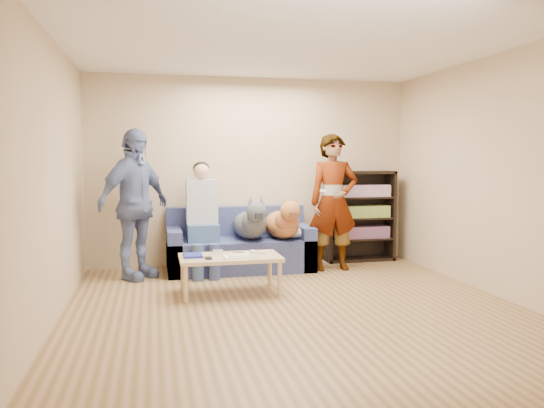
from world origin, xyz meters
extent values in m
plane|color=brown|center=(0.00, 0.00, 0.00)|extent=(5.00, 5.00, 0.00)
plane|color=white|center=(0.00, 0.00, 2.60)|extent=(5.00, 5.00, 0.00)
plane|color=tan|center=(0.00, 2.50, 1.30)|extent=(4.50, 0.00, 4.50)
plane|color=tan|center=(0.00, -2.50, 1.30)|extent=(4.50, 0.00, 4.50)
plane|color=tan|center=(-2.25, 0.00, 1.30)|extent=(0.00, 5.00, 5.00)
plane|color=tan|center=(2.25, 0.00, 1.30)|extent=(0.00, 5.00, 5.00)
ellipsoid|color=#B9BABE|center=(0.48, 1.93, 0.50)|extent=(0.42, 0.36, 0.15)
imported|color=gray|center=(0.97, 1.81, 0.90)|extent=(0.67, 0.45, 1.81)
imported|color=#6977A9|center=(-1.59, 1.84, 0.93)|extent=(1.08, 1.09, 1.85)
cube|color=white|center=(0.77, 1.61, 1.07)|extent=(0.08, 0.13, 0.03)
cube|color=navy|center=(-0.95, 0.90, 0.43)|extent=(0.20, 0.26, 0.03)
cube|color=white|center=(-0.50, 0.75, 0.43)|extent=(0.26, 0.20, 0.02)
cube|color=beige|center=(-0.47, 0.77, 0.44)|extent=(0.22, 0.17, 0.01)
cube|color=silver|center=(-0.67, 0.97, 0.45)|extent=(0.11, 0.06, 0.05)
cube|color=white|center=(-0.27, 0.95, 0.43)|extent=(0.04, 0.13, 0.03)
cube|color=silver|center=(-0.19, 0.87, 0.43)|extent=(0.09, 0.06, 0.03)
cylinder|color=white|center=(-0.35, 0.83, 0.43)|extent=(0.07, 0.07, 0.02)
cylinder|color=white|center=(-0.35, 0.91, 0.43)|extent=(0.07, 0.07, 0.02)
cylinder|color=orange|center=(-0.57, 0.69, 0.42)|extent=(0.13, 0.06, 0.01)
cylinder|color=black|center=(-0.43, 1.03, 0.42)|extent=(0.13, 0.08, 0.01)
cube|color=black|center=(-0.80, 0.73, 0.43)|extent=(0.07, 0.12, 0.02)
cube|color=#515B93|center=(-0.25, 2.05, 0.21)|extent=(1.90, 0.85, 0.42)
cube|color=#515B93|center=(-0.25, 2.38, 0.62)|extent=(1.90, 0.18, 0.40)
cube|color=#515B93|center=(-1.11, 2.05, 0.29)|extent=(0.18, 0.85, 0.58)
cube|color=#515B93|center=(0.61, 2.05, 0.29)|extent=(0.18, 0.85, 0.58)
cube|color=#456599|center=(-0.74, 1.97, 0.53)|extent=(0.40, 0.38, 0.22)
cylinder|color=#3F538A|center=(-0.84, 1.55, 0.21)|extent=(0.14, 0.14, 0.47)
cylinder|color=#3E4F88|center=(-0.64, 1.55, 0.21)|extent=(0.14, 0.14, 0.47)
cube|color=silver|center=(-0.74, 2.07, 0.92)|extent=(0.40, 0.24, 0.58)
sphere|color=tan|center=(-0.74, 2.07, 1.32)|extent=(0.21, 0.21, 0.21)
ellipsoid|color=black|center=(-0.74, 2.10, 1.35)|extent=(0.22, 0.22, 0.19)
ellipsoid|color=#484C51|center=(-0.12, 2.03, 0.60)|extent=(0.41, 0.86, 0.36)
sphere|color=#54585F|center=(-0.12, 1.71, 0.68)|extent=(0.31, 0.31, 0.31)
sphere|color=#4F5359|center=(-0.12, 1.53, 0.83)|extent=(0.25, 0.25, 0.25)
cube|color=black|center=(-0.12, 1.41, 0.79)|extent=(0.08, 0.12, 0.07)
cone|color=#4E5259|center=(-0.19, 1.56, 0.96)|extent=(0.08, 0.08, 0.12)
cone|color=#51555C|center=(-0.05, 1.56, 0.96)|extent=(0.08, 0.08, 0.12)
cylinder|color=#474950|center=(-0.12, 2.46, 0.56)|extent=(0.05, 0.28, 0.17)
ellipsoid|color=#A66232|center=(0.31, 1.99, 0.60)|extent=(0.41, 0.86, 0.36)
sphere|color=#AA5A34|center=(0.31, 1.69, 0.68)|extent=(0.31, 0.31, 0.31)
sphere|color=#BC5C39|center=(0.31, 1.53, 0.83)|extent=(0.25, 0.25, 0.25)
cube|color=#542E1D|center=(0.31, 1.42, 0.79)|extent=(0.08, 0.12, 0.07)
cone|color=#BA6D39|center=(0.24, 1.55, 0.96)|extent=(0.08, 0.08, 0.12)
cone|color=#BE873A|center=(0.37, 1.55, 0.96)|extent=(0.08, 0.08, 0.12)
cylinder|color=#AA5934|center=(0.31, 2.38, 0.56)|extent=(0.05, 0.28, 0.17)
cube|color=#CEB77F|center=(-0.55, 0.85, 0.40)|extent=(1.10, 0.60, 0.04)
cylinder|color=#D6BE83|center=(-1.05, 0.60, 0.19)|extent=(0.05, 0.05, 0.38)
cylinder|color=tan|center=(-0.05, 0.60, 0.19)|extent=(0.05, 0.05, 0.38)
cylinder|color=tan|center=(-1.05, 1.10, 0.19)|extent=(0.05, 0.05, 0.38)
cylinder|color=#D1BC80|center=(-0.05, 1.10, 0.19)|extent=(0.05, 0.05, 0.38)
cube|color=black|center=(1.07, 2.32, 0.65)|extent=(0.04, 0.34, 1.30)
cube|color=black|center=(2.03, 2.32, 0.65)|extent=(0.04, 0.34, 1.30)
cube|color=black|center=(1.55, 2.32, 1.28)|extent=(1.00, 0.34, 0.04)
cube|color=black|center=(1.55, 2.32, 0.02)|extent=(1.00, 0.34, 0.04)
cube|color=black|center=(1.55, 2.48, 0.65)|extent=(1.00, 0.02, 1.30)
cube|color=black|center=(1.55, 2.32, 0.32)|extent=(0.94, 0.32, 0.03)
cube|color=black|center=(1.55, 2.32, 0.62)|extent=(0.94, 0.32, 0.02)
cube|color=black|center=(1.55, 2.32, 0.92)|extent=(0.94, 0.32, 0.02)
cube|color=#B23333|center=(1.55, 2.30, 0.42)|extent=(0.84, 0.24, 0.17)
cube|color=gold|center=(1.55, 2.30, 0.72)|extent=(0.84, 0.24, 0.17)
cube|color=#994C99|center=(1.55, 2.30, 1.02)|extent=(0.84, 0.24, 0.17)
camera|label=1|loc=(-1.35, -4.84, 1.49)|focal=35.00mm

